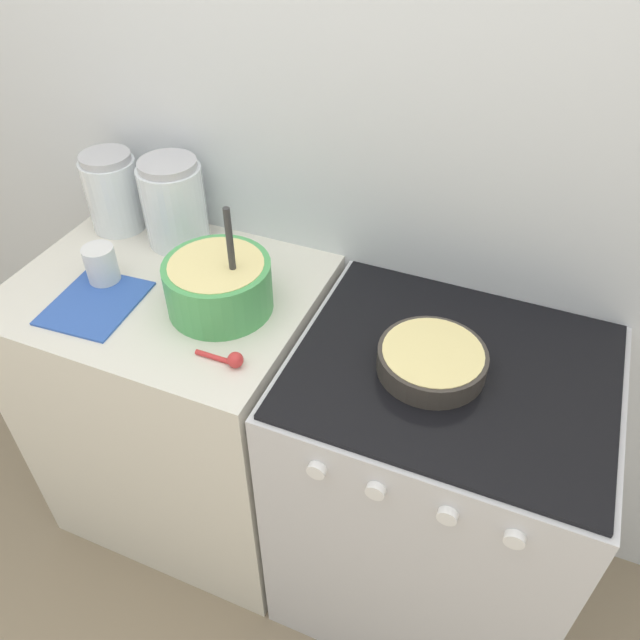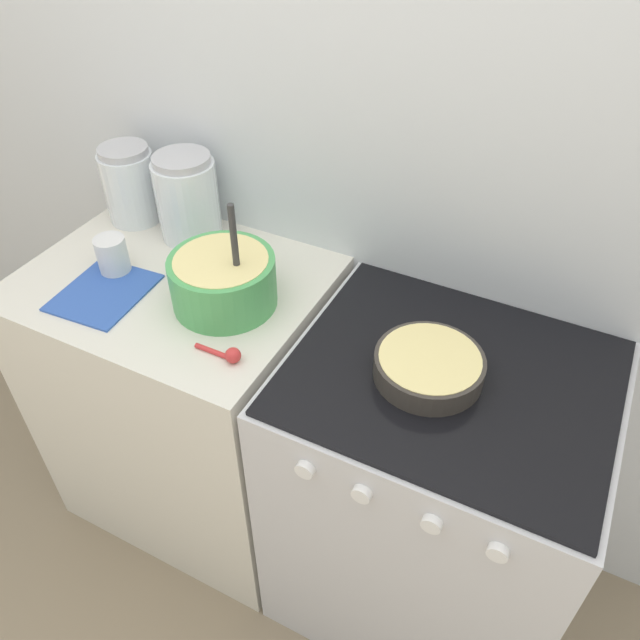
{
  "view_description": "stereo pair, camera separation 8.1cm",
  "coord_description": "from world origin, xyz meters",
  "px_view_note": "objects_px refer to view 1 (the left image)",
  "views": [
    {
      "loc": [
        0.47,
        -0.7,
        1.9
      ],
      "look_at": [
        0.06,
        0.28,
        0.97
      ],
      "focal_mm": 35.0,
      "sensor_mm": 36.0,
      "label": 1
    },
    {
      "loc": [
        0.55,
        -0.67,
        1.9
      ],
      "look_at": [
        0.06,
        0.28,
        0.97
      ],
      "focal_mm": 35.0,
      "sensor_mm": 36.0,
      "label": 2
    }
  ],
  "objects_px": {
    "mixing_bowl": "(218,283)",
    "storage_jar_middle": "(175,208)",
    "baking_pan": "(432,360)",
    "stove": "(430,489)",
    "tin_can": "(101,265)",
    "storage_jar_left": "(114,197)"
  },
  "relations": [
    {
      "from": "stove",
      "to": "baking_pan",
      "type": "relative_size",
      "value": 3.89
    },
    {
      "from": "tin_can",
      "to": "storage_jar_middle",
      "type": "bearing_deg",
      "value": 72.23
    },
    {
      "from": "baking_pan",
      "to": "tin_can",
      "type": "xyz_separation_m",
      "value": [
        -0.86,
        -0.01,
        0.02
      ]
    },
    {
      "from": "storage_jar_left",
      "to": "tin_can",
      "type": "xyz_separation_m",
      "value": [
        0.12,
        -0.24,
        -0.04
      ]
    },
    {
      "from": "stove",
      "to": "tin_can",
      "type": "height_order",
      "value": "tin_can"
    },
    {
      "from": "storage_jar_middle",
      "to": "storage_jar_left",
      "type": "bearing_deg",
      "value": 180.0
    },
    {
      "from": "mixing_bowl",
      "to": "tin_can",
      "type": "xyz_separation_m",
      "value": [
        -0.33,
        -0.02,
        -0.02
      ]
    },
    {
      "from": "stove",
      "to": "mixing_bowl",
      "type": "xyz_separation_m",
      "value": [
        -0.58,
        -0.01,
        0.53
      ]
    },
    {
      "from": "stove",
      "to": "tin_can",
      "type": "xyz_separation_m",
      "value": [
        -0.9,
        -0.04,
        0.51
      ]
    },
    {
      "from": "stove",
      "to": "mixing_bowl",
      "type": "height_order",
      "value": "mixing_bowl"
    },
    {
      "from": "stove",
      "to": "tin_can",
      "type": "bearing_deg",
      "value": -177.74
    },
    {
      "from": "mixing_bowl",
      "to": "baking_pan",
      "type": "relative_size",
      "value": 1.21
    },
    {
      "from": "storage_jar_left",
      "to": "storage_jar_middle",
      "type": "distance_m",
      "value": 0.2
    },
    {
      "from": "baking_pan",
      "to": "storage_jar_middle",
      "type": "relative_size",
      "value": 0.99
    },
    {
      "from": "stove",
      "to": "storage_jar_middle",
      "type": "relative_size",
      "value": 3.83
    },
    {
      "from": "mixing_bowl",
      "to": "storage_jar_middle",
      "type": "bearing_deg",
      "value": 139.83
    },
    {
      "from": "baking_pan",
      "to": "storage_jar_left",
      "type": "xyz_separation_m",
      "value": [
        -0.98,
        0.23,
        0.07
      ]
    },
    {
      "from": "storage_jar_left",
      "to": "storage_jar_middle",
      "type": "bearing_deg",
      "value": 0.0
    },
    {
      "from": "mixing_bowl",
      "to": "storage_jar_middle",
      "type": "distance_m",
      "value": 0.33
    },
    {
      "from": "stove",
      "to": "mixing_bowl",
      "type": "relative_size",
      "value": 3.21
    },
    {
      "from": "tin_can",
      "to": "baking_pan",
      "type": "bearing_deg",
      "value": 0.63
    },
    {
      "from": "storage_jar_middle",
      "to": "baking_pan",
      "type": "bearing_deg",
      "value": -16.16
    }
  ]
}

